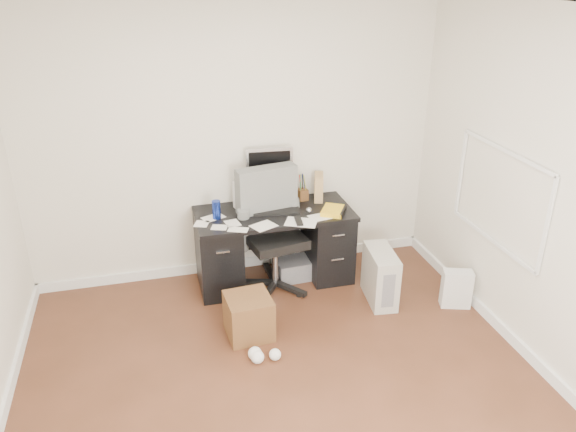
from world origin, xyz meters
name	(u,v)px	position (x,y,z in m)	size (l,w,h in m)	color
ground	(287,396)	(0.00, 0.00, 0.00)	(4.00, 4.00, 0.00)	#432515
room_shell	(291,187)	(0.03, 0.03, 1.66)	(4.02, 4.02, 2.71)	beige
desk	(274,244)	(0.30, 1.65, 0.40)	(1.50, 0.70, 0.75)	black
loose_papers	(255,216)	(0.10, 1.60, 0.75)	(1.10, 0.60, 0.00)	white
lcd_monitor	(270,175)	(0.31, 1.89, 1.04)	(0.45, 0.26, 0.57)	#ABAAAF
keyboard	(276,211)	(0.32, 1.63, 0.76)	(0.44, 0.15, 0.03)	black
computer_mouse	(309,210)	(0.61, 1.54, 0.78)	(0.06, 0.06, 0.06)	#ABAAAF
travel_mug	(216,210)	(-0.25, 1.64, 0.84)	(0.08, 0.08, 0.18)	#162D9C
white_binder	(241,198)	(0.00, 1.75, 0.89)	(0.11, 0.23, 0.27)	silver
magazine_file	(319,187)	(0.81, 1.84, 0.88)	(0.11, 0.23, 0.26)	#A57A50
pen_cup	(303,187)	(0.65, 1.86, 0.89)	(0.11, 0.11, 0.27)	brown
yellow_book	(333,211)	(0.84, 1.48, 0.77)	(0.20, 0.26, 0.04)	yellow
paper_remote	(301,221)	(0.49, 1.36, 0.76)	(0.29, 0.23, 0.02)	white
office_chair	(275,233)	(0.28, 1.52, 0.59)	(0.67, 0.67, 1.19)	#585A58
pc_tower	(380,276)	(1.17, 1.04, 0.25)	(0.23, 0.51, 0.51)	#AEAB9D
shopping_bag	(456,289)	(1.82, 0.77, 0.18)	(0.27, 0.19, 0.36)	silver
wicker_basket	(249,316)	(-0.13, 0.82, 0.19)	(0.37, 0.37, 0.37)	#503418
desk_printer	(293,269)	(0.49, 1.64, 0.10)	(0.34, 0.28, 0.20)	slate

